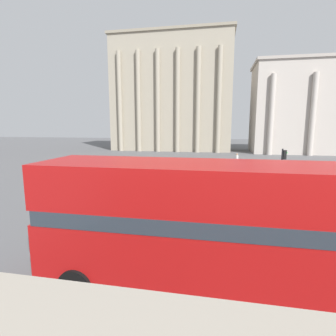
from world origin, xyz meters
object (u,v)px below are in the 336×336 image
object	(u,v)px
car_maroon	(166,182)
pedestrian_grey	(157,166)
plaza_building_left	(173,94)
plaza_building_right	(323,108)
traffic_light_mid	(283,164)
double_decker_bus	(224,224)
pedestrian_white	(237,159)

from	to	relation	value
car_maroon	pedestrian_grey	distance (m)	7.11
plaza_building_left	car_maroon	xyz separation A→B (m)	(5.81, -36.07, -10.87)
plaza_building_right	pedestrian_grey	world-z (taller)	plaza_building_right
plaza_building_right	plaza_building_left	bearing A→B (deg)	176.27
car_maroon	pedestrian_grey	bearing A→B (deg)	-159.32
traffic_light_mid	pedestrian_grey	xyz separation A→B (m)	(-11.16, 5.81, -1.31)
double_decker_bus	plaza_building_left	world-z (taller)	plaza_building_left
pedestrian_white	traffic_light_mid	bearing A→B (deg)	158.17
double_decker_bus	pedestrian_grey	distance (m)	20.20
double_decker_bus	traffic_light_mid	size ratio (longest dim) A/B	3.26
pedestrian_white	pedestrian_grey	distance (m)	11.16
double_decker_bus	traffic_light_mid	bearing A→B (deg)	70.73
pedestrian_white	pedestrian_grey	xyz separation A→B (m)	(-8.68, -7.03, -0.01)
pedestrian_grey	pedestrian_white	bearing A→B (deg)	-88.28
plaza_building_left	pedestrian_white	distance (m)	27.55
plaza_building_left	pedestrian_white	world-z (taller)	plaza_building_left
pedestrian_grey	traffic_light_mid	bearing A→B (deg)	-154.77
double_decker_bus	car_maroon	size ratio (longest dim) A/B	2.66
double_decker_bus	car_maroon	bearing A→B (deg)	108.76
plaza_building_left	plaza_building_right	size ratio (longest dim) A/B	0.98
traffic_light_mid	plaza_building_left	bearing A→B (deg)	112.58
traffic_light_mid	car_maroon	size ratio (longest dim) A/B	0.82
plaza_building_left	plaza_building_right	xyz separation A→B (m)	(28.55, -1.86, -3.21)
double_decker_bus	pedestrian_grey	world-z (taller)	double_decker_bus
pedestrian_white	pedestrian_grey	world-z (taller)	pedestrian_white
plaza_building_left	pedestrian_grey	distance (m)	31.42
plaza_building_right	pedestrian_white	size ratio (longest dim) A/B	15.15
plaza_building_left	plaza_building_right	distance (m)	28.79
double_decker_bus	plaza_building_right	xyz separation A→B (m)	(18.51, 46.56, 6.07)
pedestrian_grey	plaza_building_left	bearing A→B (deg)	-30.55
double_decker_bus	pedestrian_white	bearing A→B (deg)	85.21
plaza_building_left	traffic_light_mid	distance (m)	39.21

